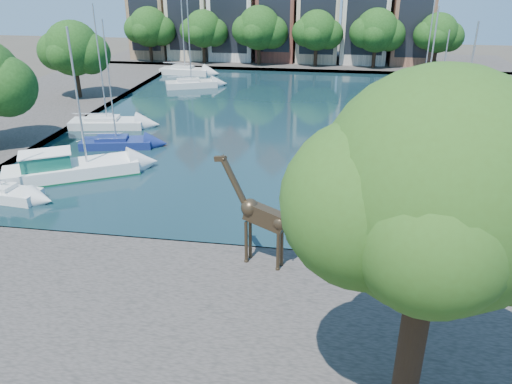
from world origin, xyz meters
TOP-DOWN VIEW (x-y plane):
  - ground at (0.00, 0.00)m, footprint 160.00×160.00m
  - water_basin at (0.00, 24.00)m, footprint 38.00×50.00m
  - near_quay at (0.00, -7.00)m, footprint 50.00×14.00m
  - far_quay at (0.00, 56.00)m, footprint 60.00×16.00m
  - left_quay at (-25.00, 24.00)m, footprint 14.00×52.00m
  - plane_tree at (7.62, -9.01)m, footprint 8.32×6.40m
  - townhouse_west_end at (-23.00, 55.99)m, footprint 5.44×9.18m
  - townhouse_west_mid at (-17.00, 55.99)m, footprint 5.94×9.18m
  - townhouse_west_inner at (-10.50, 55.99)m, footprint 6.43×9.18m
  - townhouse_center at (-4.00, 55.99)m, footprint 5.44×9.18m
  - townhouse_east_inner at (2.00, 55.99)m, footprint 5.94×9.18m
  - townhouse_east_mid at (8.50, 55.99)m, footprint 6.43×9.18m
  - townhouse_east_end at (15.00, 55.99)m, footprint 5.44×9.18m
  - far_tree_far_west at (-21.90, 50.49)m, footprint 7.28×5.60m
  - far_tree_west at (-13.91, 50.49)m, footprint 6.76×5.20m
  - far_tree_mid_west at (-5.89, 50.49)m, footprint 7.80×6.00m
  - far_tree_mid_east at (2.10, 50.49)m, footprint 7.02×5.40m
  - far_tree_east at (10.11, 50.49)m, footprint 7.54×5.80m
  - far_tree_far_east at (18.09, 50.49)m, footprint 6.76×5.20m
  - side_tree_left_far at (-21.90, 27.99)m, footprint 7.28×5.60m
  - giraffe_statue at (1.80, -1.42)m, footprint 3.47×1.33m
  - motorsailer at (-12.73, 7.85)m, footprint 8.79×6.52m
  - sailboat_left_a at (-15.00, 4.00)m, footprint 4.95×2.15m
  - sailboat_left_b at (-12.00, 14.34)m, footprint 5.82×3.06m
  - sailboat_left_c at (-15.00, 19.32)m, footprint 6.70×3.28m
  - sailboat_left_d at (-12.00, 36.33)m, footprint 6.32×4.20m
  - sailboat_left_e at (-15.00, 44.00)m, footprint 6.70×2.73m
  - sailboat_right_a at (13.46, 13.29)m, footprint 6.63×2.54m
  - sailboat_right_b at (12.00, 19.23)m, footprint 7.17×3.21m
  - sailboat_right_c at (15.00, 29.00)m, footprint 5.96×2.54m
  - sailboat_right_d at (15.00, 38.75)m, footprint 6.51×3.29m

SIDE VIEW (x-z plane):
  - ground at x=0.00m, z-range 0.00..0.00m
  - water_basin at x=0.00m, z-range 0.00..0.08m
  - near_quay at x=0.00m, z-range 0.00..0.50m
  - far_quay at x=0.00m, z-range 0.00..0.50m
  - left_quay at x=-25.00m, z-range 0.00..0.50m
  - sailboat_right_c at x=15.00m, z-range -3.35..4.48m
  - sailboat_left_b at x=-12.00m, z-range -4.28..5.42m
  - sailboat_left_a at x=-15.00m, z-range -3.73..4.92m
  - sailboat_right_b at x=12.00m, z-range -4.63..5.84m
  - sailboat_left_c at x=-15.00m, z-range -4.59..5.81m
  - sailboat_right_d at x=15.00m, z-range -4.48..5.76m
  - sailboat_left_d at x=-12.00m, z-range -4.59..5.89m
  - sailboat_right_a at x=13.46m, z-range -4.35..5.66m
  - sailboat_left_e at x=-15.00m, z-range -4.23..5.57m
  - motorsailer at x=-12.73m, z-range -4.05..5.72m
  - giraffe_statue at x=1.80m, z-range 0.46..5.49m
  - far_tree_west at x=-13.91m, z-range 1.40..8.76m
  - far_tree_far_east at x=18.09m, z-range 1.40..8.76m
  - far_tree_mid_east at x=2.10m, z-range 1.37..8.89m
  - far_tree_far_west at x=-21.90m, z-range 1.34..9.02m
  - far_tree_east at x=10.11m, z-range 1.32..9.16m
  - far_tree_mid_west at x=-5.89m, z-range 1.29..9.29m
  - side_tree_left_far at x=-21.90m, z-range 1.44..9.32m
  - townhouse_east_end at x=15.00m, z-range -0.11..14.32m
  - townhouse_west_inner at x=-10.50m, z-range -0.22..14.92m
  - townhouse_west_end at x=-23.00m, z-range -0.11..14.83m
  - plane_tree at x=7.62m, z-range 2.36..12.98m
  - townhouse_east_inner at x=2.00m, z-range -0.16..15.63m
  - townhouse_east_mid at x=8.50m, z-range -0.22..16.43m
  - townhouse_west_mid at x=-17.00m, z-range -0.16..16.63m
  - townhouse_center at x=-4.00m, z-range -0.10..16.83m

